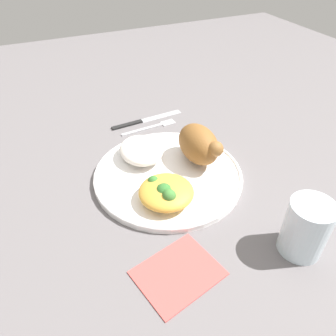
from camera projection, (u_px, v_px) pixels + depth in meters
name	position (u px, v px, depth m)	size (l,w,h in m)	color
ground_plane	(168.00, 177.00, 0.65)	(2.00, 2.00, 0.00)	#635E5F
plate	(168.00, 175.00, 0.65)	(0.30, 0.30, 0.01)	white
roasted_chicken	(199.00, 144.00, 0.65)	(0.12, 0.07, 0.07)	brown
rice_pile	(141.00, 150.00, 0.67)	(0.10, 0.09, 0.03)	white
mac_cheese_with_broccoli	(166.00, 192.00, 0.57)	(0.10, 0.10, 0.04)	gold
fork	(152.00, 126.00, 0.80)	(0.02, 0.14, 0.01)	#B2B2B7
knife	(141.00, 121.00, 0.82)	(0.03, 0.19, 0.01)	black
water_glass	(306.00, 228.00, 0.49)	(0.07, 0.07, 0.10)	silver
napkin	(178.00, 273.00, 0.48)	(0.09, 0.12, 0.00)	#DB4C47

